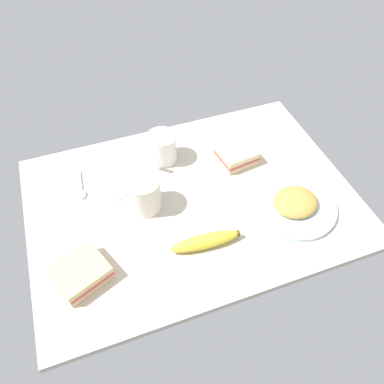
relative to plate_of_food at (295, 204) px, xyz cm
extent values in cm
cube|color=#BCB29E|center=(-25.43, 12.42, -2.41)|extent=(90.00, 64.00, 2.00)
cylinder|color=silver|center=(0.00, 0.00, -0.81)|extent=(22.95, 22.95, 1.20)
ellipsoid|color=#B28C3F|center=(0.00, 0.00, 0.86)|extent=(12.39, 11.15, 4.30)
cylinder|color=silver|center=(-38.35, 14.47, 3.69)|extent=(9.09, 9.09, 10.19)
cylinder|color=black|center=(-38.35, 14.47, 8.28)|extent=(8.00, 8.00, 0.40)
cylinder|color=silver|center=(-44.30, 16.16, 4.19)|extent=(2.27, 4.26, 1.20)
cylinder|color=white|center=(-28.36, 30.71, 3.18)|extent=(8.77, 8.77, 9.17)
cylinder|color=brown|center=(-28.36, 30.71, 7.26)|extent=(7.71, 7.71, 0.40)
cylinder|color=white|center=(-32.34, 26.27, 3.64)|extent=(3.74, 3.53, 1.20)
cube|color=beige|center=(-7.36, 22.49, -0.61)|extent=(11.83, 10.91, 1.60)
cube|color=#C14C4C|center=(-7.36, 22.49, 0.79)|extent=(11.83, 10.91, 1.20)
cube|color=beige|center=(-7.36, 22.49, 2.19)|extent=(11.83, 10.91, 1.60)
cube|color=#DBB77A|center=(-58.30, -1.53, -0.61)|extent=(14.78, 14.14, 1.60)
cube|color=#C14C4C|center=(-58.30, -1.53, 0.79)|extent=(14.78, 14.14, 1.20)
cube|color=#DBB77A|center=(-58.30, -1.53, 2.19)|extent=(14.78, 14.14, 1.60)
ellipsoid|color=yellow|center=(-27.59, -3.18, 0.49)|extent=(18.42, 5.08, 3.81)
cube|color=#4C3819|center=(-18.97, -3.79, 0.49)|extent=(1.20, 1.20, 1.20)
ellipsoid|color=silver|center=(-54.23, 24.38, -1.01)|extent=(2.68, 3.78, 0.80)
cylinder|color=silver|center=(-53.79, 29.79, -1.06)|extent=(1.28, 7.30, 0.70)
camera|label=1|loc=(-48.65, -51.62, 81.42)|focal=35.68mm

